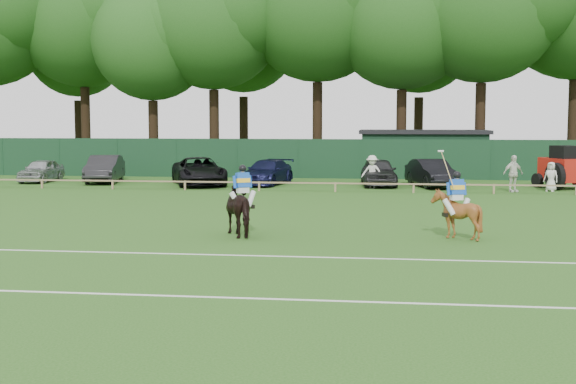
% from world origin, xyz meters
% --- Properties ---
extents(ground, '(160.00, 160.00, 0.00)m').
position_xyz_m(ground, '(0.00, 0.00, 0.00)').
color(ground, '#1E4C14').
rests_on(ground, ground).
extents(horse_dark, '(1.87, 2.27, 1.76)m').
position_xyz_m(horse_dark, '(-0.92, 2.62, 0.88)').
color(horse_dark, black).
rests_on(horse_dark, ground).
extents(horse_chestnut, '(1.58, 1.69, 1.55)m').
position_xyz_m(horse_chestnut, '(5.86, 2.86, 0.77)').
color(horse_chestnut, brown).
rests_on(horse_chestnut, ground).
extents(sedan_silver, '(1.71, 4.06, 1.37)m').
position_xyz_m(sedan_silver, '(-16.97, 22.10, 0.69)').
color(sedan_silver, '#AAADB0').
rests_on(sedan_silver, ground).
extents(sedan_grey, '(2.59, 5.12, 1.61)m').
position_xyz_m(sedan_grey, '(-13.04, 22.17, 0.80)').
color(sedan_grey, '#28282A').
rests_on(sedan_grey, ground).
extents(suv_black, '(4.55, 6.26, 1.58)m').
position_xyz_m(suv_black, '(-7.01, 21.10, 0.79)').
color(suv_black, black).
rests_on(suv_black, ground).
extents(sedan_navy, '(2.90, 5.18, 1.42)m').
position_xyz_m(sedan_navy, '(-3.22, 21.91, 0.71)').
color(sedan_navy, '#121439').
rests_on(sedan_navy, ground).
extents(hatch_grey, '(2.29, 4.77, 1.57)m').
position_xyz_m(hatch_grey, '(3.16, 21.94, 0.79)').
color(hatch_grey, '#2B2B2E').
rests_on(hatch_grey, ground).
extents(estate_black, '(2.89, 4.93, 1.54)m').
position_xyz_m(estate_black, '(6.07, 21.57, 0.77)').
color(estate_black, black).
rests_on(estate_black, ground).
extents(spectator_left, '(1.24, 0.82, 1.80)m').
position_xyz_m(spectator_left, '(2.84, 20.37, 0.90)').
color(spectator_left, silver).
rests_on(spectator_left, ground).
extents(spectator_mid, '(1.21, 0.89, 1.91)m').
position_xyz_m(spectator_mid, '(10.10, 19.15, 0.95)').
color(spectator_mid, silver).
rests_on(spectator_mid, ground).
extents(spectator_right, '(0.90, 0.83, 1.54)m').
position_xyz_m(spectator_right, '(12.11, 19.69, 0.77)').
color(spectator_right, silver).
rests_on(spectator_right, ground).
extents(rider_dark, '(0.87, 0.63, 1.41)m').
position_xyz_m(rider_dark, '(-0.92, 2.61, 1.65)').
color(rider_dark, silver).
rests_on(rider_dark, ground).
extents(rider_chestnut, '(0.98, 0.51, 2.05)m').
position_xyz_m(rider_chestnut, '(5.86, 2.84, 1.49)').
color(rider_chestnut, silver).
rests_on(rider_chestnut, ground).
extents(pitch_lines, '(60.00, 5.10, 0.01)m').
position_xyz_m(pitch_lines, '(0.00, -3.50, 0.01)').
color(pitch_lines, silver).
rests_on(pitch_lines, ground).
extents(pitch_rail, '(62.10, 0.10, 0.50)m').
position_xyz_m(pitch_rail, '(0.00, 18.00, 0.45)').
color(pitch_rail, '#997F5B').
rests_on(pitch_rail, ground).
extents(perimeter_fence, '(92.08, 0.08, 2.50)m').
position_xyz_m(perimeter_fence, '(0.00, 27.00, 1.25)').
color(perimeter_fence, '#14351E').
rests_on(perimeter_fence, ground).
extents(utility_shed, '(8.40, 4.40, 3.04)m').
position_xyz_m(utility_shed, '(6.00, 30.00, 1.54)').
color(utility_shed, '#14331E').
rests_on(utility_shed, ground).
extents(tree_row, '(96.00, 12.00, 21.00)m').
position_xyz_m(tree_row, '(2.00, 35.00, 0.00)').
color(tree_row, '#26561C').
rests_on(tree_row, ground).
extents(tractor, '(2.85, 3.30, 2.34)m').
position_xyz_m(tractor, '(13.02, 21.36, 1.11)').
color(tractor, '#B61B10').
rests_on(tractor, ground).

